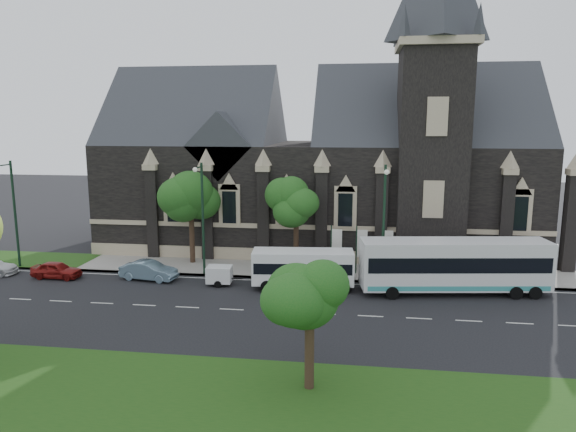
% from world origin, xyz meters
% --- Properties ---
extents(ground, '(160.00, 160.00, 0.00)m').
position_xyz_m(ground, '(0.00, 0.00, 0.00)').
color(ground, black).
rests_on(ground, ground).
extents(sidewalk, '(80.00, 5.00, 0.15)m').
position_xyz_m(sidewalk, '(0.00, 9.50, 0.07)').
color(sidewalk, gray).
rests_on(sidewalk, ground).
extents(museum, '(40.00, 17.70, 29.90)m').
position_xyz_m(museum, '(5.12, 18.78, 8.17)').
color(museum, black).
rests_on(museum, ground).
extents(tree_park_east, '(3.40, 3.40, 6.28)m').
position_xyz_m(tree_park_east, '(6.18, -9.32, 4.62)').
color(tree_park_east, black).
rests_on(tree_park_east, ground).
extents(tree_walk_right, '(4.08, 4.08, 7.80)m').
position_xyz_m(tree_walk_right, '(3.21, 10.71, 5.82)').
color(tree_walk_right, black).
rests_on(tree_walk_right, ground).
extents(tree_walk_left, '(3.91, 3.91, 7.64)m').
position_xyz_m(tree_walk_left, '(-5.80, 10.70, 5.73)').
color(tree_walk_left, black).
rests_on(tree_walk_left, ground).
extents(street_lamp_near, '(0.36, 1.88, 9.00)m').
position_xyz_m(street_lamp_near, '(10.00, 7.09, 5.11)').
color(street_lamp_near, black).
rests_on(street_lamp_near, ground).
extents(street_lamp_mid, '(0.36, 1.88, 9.00)m').
position_xyz_m(street_lamp_mid, '(-4.00, 7.09, 5.11)').
color(street_lamp_mid, black).
rests_on(street_lamp_mid, ground).
extents(street_lamp_far, '(0.36, 1.88, 9.00)m').
position_xyz_m(street_lamp_far, '(-20.00, 7.09, 5.11)').
color(street_lamp_far, black).
rests_on(street_lamp_far, ground).
extents(banner_flag_left, '(0.90, 0.10, 4.00)m').
position_xyz_m(banner_flag_left, '(6.29, 9.00, 2.38)').
color(banner_flag_left, black).
rests_on(banner_flag_left, ground).
extents(banner_flag_center, '(0.90, 0.10, 4.00)m').
position_xyz_m(banner_flag_center, '(8.29, 9.00, 2.38)').
color(banner_flag_center, black).
rests_on(banner_flag_center, ground).
extents(banner_flag_right, '(0.90, 0.10, 4.00)m').
position_xyz_m(banner_flag_right, '(10.29, 9.00, 2.38)').
color(banner_flag_right, black).
rests_on(banner_flag_right, ground).
extents(tour_coach, '(13.45, 4.56, 3.85)m').
position_xyz_m(tour_coach, '(14.94, 5.43, 2.09)').
color(tour_coach, silver).
rests_on(tour_coach, ground).
extents(shuttle_bus, '(7.53, 3.16, 2.84)m').
position_xyz_m(shuttle_bus, '(4.17, 5.05, 1.64)').
color(shuttle_bus, white).
rests_on(shuttle_bus, ground).
extents(box_trailer, '(2.71, 1.60, 1.43)m').
position_xyz_m(box_trailer, '(-2.15, 5.01, 0.81)').
color(box_trailer, silver).
rests_on(box_trailer, ground).
extents(sedan, '(4.62, 2.15, 1.47)m').
position_xyz_m(sedan, '(-7.93, 5.56, 0.73)').
color(sedan, '#6D8A9E').
rests_on(sedan, ground).
extents(car_far_red, '(3.90, 1.63, 1.32)m').
position_xyz_m(car_far_red, '(-15.28, 5.01, 0.66)').
color(car_far_red, maroon).
rests_on(car_far_red, ground).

